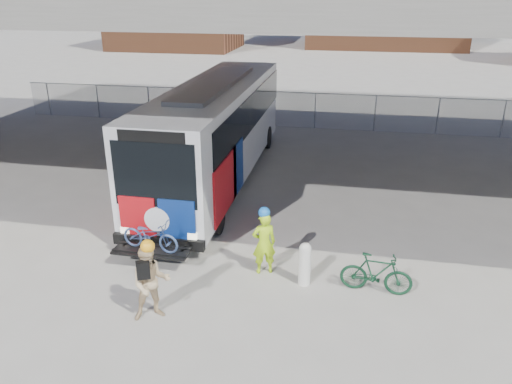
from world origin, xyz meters
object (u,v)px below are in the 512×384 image
(bollard, at_px, (305,262))
(bike_parked, at_px, (376,273))
(cyclist_hivis, at_px, (264,242))
(cyclist_tan, at_px, (151,282))
(bus, at_px, (216,125))

(bollard, distance_m, bike_parked, 1.71)
(cyclist_hivis, relative_size, cyclist_tan, 0.95)
(cyclist_hivis, bearing_deg, bollard, 140.43)
(bollard, xyz_separation_m, cyclist_hivis, (-1.07, 0.35, 0.28))
(cyclist_tan, relative_size, bike_parked, 1.13)
(cyclist_tan, bearing_deg, bus, 68.86)
(bus, distance_m, bollard, 7.92)
(bus, height_order, bollard, bus)
(bus, xyz_separation_m, cyclist_tan, (0.85, -8.66, -1.20))
(bollard, height_order, bike_parked, bollard)
(bus, height_order, cyclist_hivis, bus)
(cyclist_hivis, height_order, bike_parked, cyclist_hivis)
(bike_parked, bearing_deg, bollard, 93.48)
(bollard, height_order, cyclist_hivis, cyclist_hivis)
(cyclist_hivis, bearing_deg, bike_parked, 150.53)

